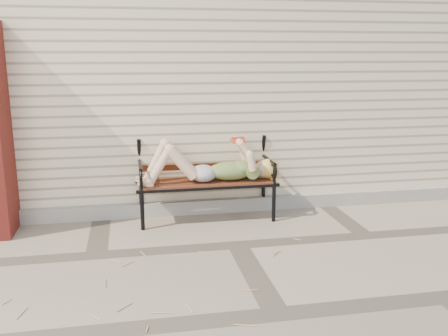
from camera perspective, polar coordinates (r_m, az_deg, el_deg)
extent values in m
plane|color=gray|center=(4.59, 1.56, -8.78)|extent=(80.00, 80.00, 0.00)
cube|color=beige|center=(7.22, -3.57, 11.42)|extent=(8.00, 4.00, 3.00)
cube|color=#9D978E|center=(5.46, -0.62, -4.32)|extent=(8.00, 0.10, 0.15)
cylinder|color=black|center=(4.96, -9.33, -4.76)|extent=(0.04, 0.04, 0.41)
cylinder|color=black|center=(5.35, -9.46, -3.44)|extent=(0.04, 0.04, 0.41)
cylinder|color=black|center=(5.16, 5.71, -3.94)|extent=(0.04, 0.04, 0.41)
cylinder|color=black|center=(5.53, 4.52, -2.73)|extent=(0.04, 0.04, 0.41)
cube|color=brown|center=(5.15, -2.03, -1.56)|extent=(1.37, 0.44, 0.03)
cylinder|color=black|center=(4.96, -1.67, -2.34)|extent=(1.45, 0.04, 0.04)
cylinder|color=black|center=(5.35, -2.36, -1.20)|extent=(1.45, 0.04, 0.04)
torus|color=black|center=(5.35, -2.57, 3.93)|extent=(0.25, 0.03, 0.25)
ellipsoid|color=#093845|center=(5.14, 0.79, -0.33)|extent=(0.49, 0.28, 0.19)
ellipsoid|color=#093845|center=(5.16, 1.97, 0.07)|extent=(0.23, 0.27, 0.14)
ellipsoid|color=#B2B1B6|center=(5.10, -2.39, -0.62)|extent=(0.27, 0.31, 0.17)
sphere|color=beige|center=(5.22, 4.58, -0.16)|extent=(0.20, 0.20, 0.20)
ellipsoid|color=#EBC858|center=(5.23, 5.06, -0.09)|extent=(0.23, 0.23, 0.21)
cube|color=#B02814|center=(5.09, 1.60, 3.47)|extent=(0.13, 0.02, 0.02)
cube|color=silver|center=(5.06, 1.69, 3.12)|extent=(0.13, 0.08, 0.05)
cube|color=silver|center=(5.13, 1.51, 3.27)|extent=(0.13, 0.08, 0.05)
cube|color=#B02814|center=(5.05, 1.70, 3.16)|extent=(0.14, 0.08, 0.05)
cube|color=#B02814|center=(5.13, 1.50, 3.31)|extent=(0.14, 0.08, 0.05)
cylinder|color=tan|center=(3.67, 10.90, -14.85)|extent=(0.06, 0.08, 0.01)
cylinder|color=tan|center=(3.40, 11.65, -17.25)|extent=(0.12, 0.09, 0.01)
cylinder|color=tan|center=(3.83, 3.92, -13.37)|extent=(0.03, 0.07, 0.01)
cylinder|color=tan|center=(4.49, 1.28, -9.23)|extent=(0.07, 0.11, 0.01)
cylinder|color=tan|center=(3.42, 10.18, -17.02)|extent=(0.04, 0.06, 0.01)
cylinder|color=tan|center=(4.32, 13.21, -10.47)|extent=(0.06, 0.10, 0.01)
cylinder|color=tan|center=(4.73, 7.32, -8.13)|extent=(0.05, 0.08, 0.01)
cylinder|color=tan|center=(3.99, 1.65, -12.17)|extent=(0.04, 0.08, 0.01)
cylinder|color=tan|center=(3.58, -7.49, -15.47)|extent=(0.15, 0.05, 0.01)
cylinder|color=tan|center=(3.59, 17.03, -15.89)|extent=(0.07, 0.12, 0.01)
cylinder|color=tan|center=(3.66, 7.76, -14.80)|extent=(0.11, 0.03, 0.01)
cylinder|color=tan|center=(4.10, -19.94, -12.29)|extent=(0.10, 0.06, 0.01)
cylinder|color=tan|center=(3.73, 5.91, -14.15)|extent=(0.05, 0.12, 0.01)
cylinder|color=tan|center=(3.95, -16.55, -13.01)|extent=(0.08, 0.08, 0.01)
cylinder|color=tan|center=(4.40, 0.83, -9.70)|extent=(0.01, 0.07, 0.01)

